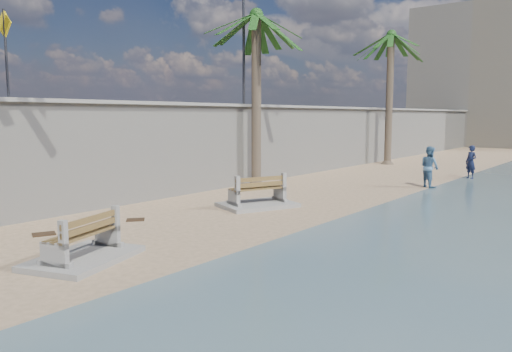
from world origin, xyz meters
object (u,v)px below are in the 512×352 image
Objects in this scene: bench_far at (258,194)px; palm_mid at (256,17)px; person_b at (430,165)px; person_a at (471,160)px; palm_back at (391,37)px; bench_near at (83,242)px.

palm_mid reaches higher than bench_far.
person_a is at bearing -65.20° from person_b.
person_a is at bearing -35.67° from palm_back.
palm_back reaches higher than palm_mid.
bench_near is 0.30× the size of palm_back.
person_a is 4.28m from person_b.
palm_mid is 4.17× the size of person_b.
palm_back is 4.54× the size of person_b.
palm_back is at bearing 98.88° from bench_far.
bench_near is 1.37× the size of person_b.
palm_back reaches higher than bench_near.
bench_far is (-0.99, 7.36, 0.03)m from bench_near.
bench_far is 8.49m from palm_mid.
palm_back is 4.75× the size of person_a.
person_b is at bearing 82.57° from bench_near.
person_b is at bearing -56.98° from palm_back.
palm_mid is at bearing -92.24° from palm_back.
person_b reaches higher than bench_near.
bench_near is 15.75m from person_b.
bench_far is at bearing 102.49° from person_b.
bench_near is 7.42m from bench_far.
bench_far is 1.55× the size of person_a.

